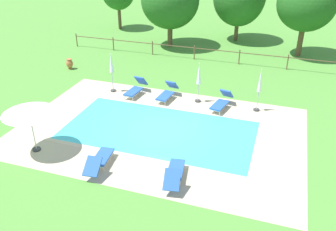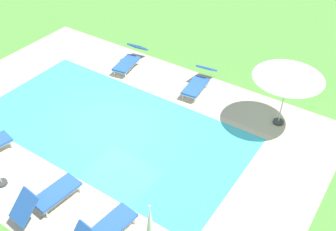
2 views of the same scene
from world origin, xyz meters
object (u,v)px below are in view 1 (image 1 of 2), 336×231
sun_lounger_north_far (222,102)px  tree_far_east (307,3)px  sun_lounger_north_near_steps (136,88)px  patio_umbrella_closed_row_centre (199,77)px  sun_lounger_north_end (175,172)px  patio_umbrella_open_foreground (28,110)px  terracotta_urn_near_fence (70,64)px  tree_east_mid (170,0)px  sun_lounger_north_mid (100,160)px  patio_umbrella_closed_row_mid_west (111,67)px  sun_lounger_south_near_corner (167,93)px  patio_umbrella_closed_row_west (259,85)px

sun_lounger_north_far → tree_far_east: 11.61m
sun_lounger_north_near_steps → patio_umbrella_closed_row_centre: patio_umbrella_closed_row_centre is taller
sun_lounger_north_end → sun_lounger_north_near_steps: bearing=123.7°
sun_lounger_north_far → patio_umbrella_closed_row_centre: size_ratio=0.88×
sun_lounger_north_near_steps → tree_far_east: tree_far_east is taller
patio_umbrella_open_foreground → terracotta_urn_near_fence: patio_umbrella_open_foreground is taller
patio_umbrella_closed_row_centre → terracotta_urn_near_fence: patio_umbrella_closed_row_centre is taller
sun_lounger_north_near_steps → tree_east_mid: size_ratio=0.34×
sun_lounger_north_end → sun_lounger_north_mid: bearing=-177.2°
patio_umbrella_closed_row_mid_west → tree_far_east: tree_far_east is taller
sun_lounger_south_near_corner → patio_umbrella_closed_row_west: size_ratio=0.84×
sun_lounger_north_mid → sun_lounger_north_end: 3.15m
patio_umbrella_closed_row_mid_west → tree_far_east: size_ratio=0.41×
patio_umbrella_closed_row_west → tree_far_east: size_ratio=0.41×
terracotta_urn_near_fence → patio_umbrella_closed_row_west: bearing=-9.8°
patio_umbrella_closed_row_centre → tree_east_mid: bearing=116.9°
sun_lounger_north_near_steps → tree_east_mid: bearing=96.4°
sun_lounger_north_near_steps → sun_lounger_south_near_corner: (1.91, 0.03, -0.01)m
sun_lounger_north_end → tree_east_mid: (-5.60, 16.33, 3.21)m
patio_umbrella_closed_row_centre → tree_east_mid: tree_east_mid is taller
sun_lounger_north_near_steps → patio_umbrella_closed_row_west: (6.87, 0.19, 1.05)m
patio_umbrella_closed_row_west → sun_lounger_north_near_steps: bearing=-178.4°
sun_lounger_north_far → tree_east_mid: bearing=122.3°
sun_lounger_south_near_corner → tree_east_mid: tree_east_mid is taller
sun_lounger_north_near_steps → patio_umbrella_closed_row_centre: (3.64, 0.24, 1.08)m
sun_lounger_south_near_corner → patio_umbrella_closed_row_mid_west: (-3.37, -0.02, 1.14)m
sun_lounger_south_near_corner → tree_east_mid: 10.47m
sun_lounger_north_mid → terracotta_urn_near_fence: (-7.28, 9.35, 0.02)m
sun_lounger_north_far → patio_umbrella_closed_row_west: (1.83, 0.34, 1.06)m
patio_umbrella_closed_row_mid_west → patio_umbrella_closed_row_centre: bearing=2.7°
sun_lounger_south_near_corner → patio_umbrella_closed_row_mid_west: size_ratio=0.84×
sun_lounger_north_near_steps → patio_umbrella_closed_row_mid_west: (-1.46, 0.01, 1.14)m
tree_east_mid → patio_umbrella_closed_row_mid_west: bearing=-92.3°
sun_lounger_north_far → terracotta_urn_near_fence: sun_lounger_north_far is taller
sun_lounger_north_near_steps → patio_umbrella_open_foreground: size_ratio=0.87×
patio_umbrella_closed_row_mid_west → terracotta_urn_near_fence: bearing=151.6°
sun_lounger_north_end → sun_lounger_south_near_corner: size_ratio=1.05×
patio_umbrella_closed_row_west → patio_umbrella_closed_row_centre: 3.23m
tree_east_mid → patio_umbrella_open_foreground: bearing=-92.8°
sun_lounger_north_far → patio_umbrella_closed_row_mid_west: 6.60m
patio_umbrella_closed_row_west → terracotta_urn_near_fence: bearing=170.2°
sun_lounger_north_near_steps → patio_umbrella_open_foreground: bearing=-105.5°
patio_umbrella_closed_row_west → sun_lounger_north_far: bearing=-169.5°
patio_umbrella_closed_row_west → terracotta_urn_near_fence: patio_umbrella_closed_row_west is taller
patio_umbrella_closed_row_mid_west → patio_umbrella_closed_row_centre: 5.10m
sun_lounger_north_far → tree_far_east: tree_far_east is taller
sun_lounger_north_near_steps → patio_umbrella_closed_row_mid_west: 1.85m
patio_umbrella_open_foreground → patio_umbrella_closed_row_centre: (5.50, 6.98, -0.52)m
sun_lounger_north_end → tree_far_east: 17.95m
tree_far_east → patio_umbrella_closed_row_west: bearing=-100.8°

